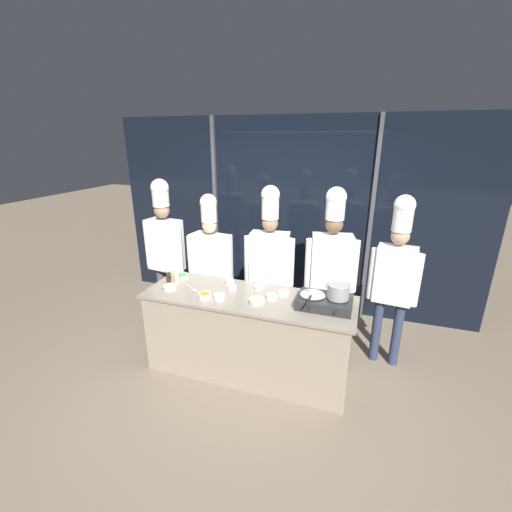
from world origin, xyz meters
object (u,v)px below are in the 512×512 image
prep_bowl_bean_sprouts (230,282)px  prep_bowl_rice (232,287)px  prep_bowl_carrots (205,295)px  squeeze_bottle_oil (177,277)px  portable_stove (325,302)px  prep_bowl_ginger (257,301)px  prep_bowl_garlic (170,287)px  chef_pastry (331,262)px  chef_sous (211,260)px  prep_bowl_noodles (219,297)px  prep_bowl_chicken (283,293)px  prep_bowl_shrimp (272,296)px  prep_bowl_scallions (181,276)px  chef_line (270,258)px  stock_pot (338,291)px  prep_bowl_onion (259,287)px  chef_head (165,245)px  chef_apprentice (395,271)px  serving_spoon_slotted (193,289)px  frying_pan (313,292)px  squeeze_bottle_soy (168,275)px

prep_bowl_bean_sprouts → prep_bowl_rice: (0.08, -0.12, -0.00)m
prep_bowl_carrots → squeeze_bottle_oil: bearing=153.0°
portable_stove → prep_bowl_ginger: portable_stove is taller
prep_bowl_garlic → chef_pastry: bearing=25.5°
prep_bowl_carrots → chef_sous: chef_sous is taller
portable_stove → prep_bowl_noodles: size_ratio=4.58×
prep_bowl_chicken → prep_bowl_noodles: prep_bowl_noodles is taller
squeeze_bottle_oil → prep_bowl_shrimp: size_ratio=1.41×
portable_stove → prep_bowl_scallions: 1.66m
chef_sous → chef_line: bearing=-165.5°
prep_bowl_garlic → prep_bowl_rice: bearing=18.8°
stock_pot → prep_bowl_onion: 0.87m
chef_head → chef_sous: chef_head is taller
prep_bowl_noodles → chef_apprentice: size_ratio=0.06×
prep_bowl_rice → serving_spoon_slotted: bearing=-159.2°
squeeze_bottle_oil → prep_bowl_garlic: 0.17m
frying_pan → squeeze_bottle_oil: size_ratio=2.57×
prep_bowl_scallions → prep_bowl_rice: size_ratio=1.69×
squeeze_bottle_soy → prep_bowl_ginger: (1.10, -0.17, -0.05)m
portable_stove → chef_apprentice: (0.63, 0.61, 0.16)m
chef_pastry → chef_sous: bearing=-8.9°
prep_bowl_onion → prep_bowl_shrimp: 0.26m
serving_spoon_slotted → prep_bowl_noodles: bearing=-17.7°
prep_bowl_bean_sprouts → chef_sous: chef_sous is taller
portable_stove → prep_bowl_bean_sprouts: bearing=169.6°
stock_pot → prep_bowl_scallions: bearing=174.2°
prep_bowl_ginger → chef_apprentice: bearing=30.4°
chef_sous → chef_line: chef_line is taller
chef_head → chef_line: bearing=-169.1°
frying_pan → chef_line: size_ratio=0.22×
prep_bowl_ginger → chef_line: (-0.11, 0.77, 0.17)m
prep_bowl_rice → squeeze_bottle_soy: bearing=-176.8°
prep_bowl_bean_sprouts → prep_bowl_ginger: size_ratio=0.63×
squeeze_bottle_soy → prep_bowl_chicken: (1.30, 0.09, -0.05)m
chef_apprentice → squeeze_bottle_oil: bearing=21.1°
serving_spoon_slotted → stock_pot: bearing=2.7°
prep_bowl_rice → prep_bowl_garlic: bearing=-161.2°
portable_stove → squeeze_bottle_oil: squeeze_bottle_oil is taller
frying_pan → prep_bowl_onion: (-0.60, 0.17, -0.11)m
serving_spoon_slotted → chef_head: chef_head is taller
stock_pot → chef_pastry: bearing=103.1°
squeeze_bottle_soy → prep_bowl_chicken: squeeze_bottle_soy is taller
chef_line → squeeze_bottle_soy: bearing=24.5°
prep_bowl_noodles → serving_spoon_slotted: 0.38m
prep_bowl_scallions → serving_spoon_slotted: (0.28, -0.25, -0.02)m
chef_sous → chef_pastry: size_ratio=0.93×
chef_head → chef_line: (1.37, 0.06, -0.04)m
prep_bowl_garlic → chef_sous: chef_sous is taller
prep_bowl_rice → chef_sous: 0.68m
stock_pot → prep_bowl_ginger: 0.78m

